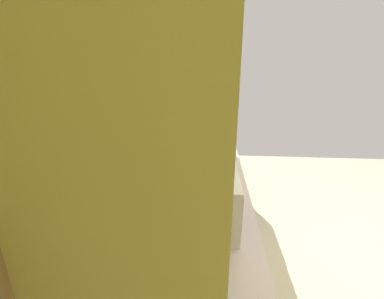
{
  "coord_description": "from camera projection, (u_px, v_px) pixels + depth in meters",
  "views": [
    {
      "loc": [
        -1.79,
        1.3,
        1.82
      ],
      "look_at": [
        -0.35,
        1.41,
        1.33
      ],
      "focal_mm": 24.22,
      "sensor_mm": 36.0,
      "label": 1
    }
  ],
  "objects": [
    {
      "name": "microwave",
      "position": [
        205.0,
        198.0,
        1.55
      ],
      "size": [
        0.48,
        0.4,
        0.32
      ],
      "color": "white",
      "rests_on": "counter_run"
    },
    {
      "name": "ground_plane",
      "position": [
        361.0,
        289.0,
        2.19
      ],
      "size": [
        6.54,
        6.54,
        0.0
      ],
      "primitive_type": "plane",
      "color": "beige"
    },
    {
      "name": "wall_back",
      "position": [
        160.0,
        125.0,
        1.86
      ],
      "size": [
        4.2,
        0.12,
        2.79
      ],
      "primitive_type": "cube",
      "color": "#E2D080",
      "rests_on": "ground_plane"
    },
    {
      "name": "upper_cabinets",
      "position": [
        185.0,
        77.0,
        1.34
      ],
      "size": [
        2.22,
        0.33,
        0.57
      ],
      "color": "#C1BE5D"
    },
    {
      "name": "bowl",
      "position": [
        218.0,
        155.0,
        2.65
      ],
      "size": [
        0.2,
        0.2,
        0.06
      ],
      "color": "#4C8CBF",
      "rests_on": "counter_run"
    },
    {
      "name": "oven_range",
      "position": [
        210.0,
        166.0,
        3.58
      ],
      "size": [
        0.65,
        0.62,
        1.07
      ],
      "color": "black",
      "rests_on": "ground_plane"
    },
    {
      "name": "counter_run",
      "position": [
        206.0,
        277.0,
        1.75
      ],
      "size": [
        3.25,
        0.62,
        0.89
      ],
      "color": "#C5BF61",
      "rests_on": "ground_plane"
    }
  ]
}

